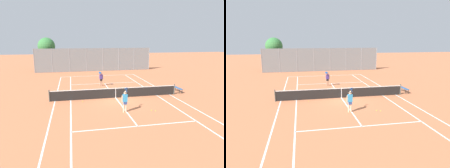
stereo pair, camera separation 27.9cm
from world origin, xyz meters
TOP-DOWN VIEW (x-y plane):
  - ground_plane at (0.00, 0.00)m, footprint 120.00×120.00m
  - court_line_markings at (0.00, 0.00)m, footprint 11.10×23.90m
  - tennis_net at (0.00, 0.00)m, footprint 12.00×0.10m
  - player_near_side at (-0.13, -3.78)m, footprint 0.63×0.76m
  - player_far_left at (-0.60, 5.17)m, footprint 0.60×0.79m
  - loose_tennis_ball_0 at (-4.32, 1.85)m, footprint 0.07×0.07m
  - loose_tennis_ball_1 at (1.95, -3.92)m, footprint 0.07×0.07m
  - loose_tennis_ball_2 at (-0.13, 6.22)m, footprint 0.07×0.07m
  - loose_tennis_ball_3 at (2.21, -4.09)m, footprint 0.07×0.07m
  - loose_tennis_ball_4 at (-3.09, -0.57)m, footprint 0.07×0.07m
  - courtside_bench at (6.77, 0.76)m, footprint 0.36×1.50m
  - back_fence at (-0.00, 16.46)m, footprint 19.71×0.08m
  - tree_behind_left at (-7.94, 18.32)m, footprint 2.87×2.87m

SIDE VIEW (x-z plane):
  - ground_plane at x=0.00m, z-range 0.00..0.00m
  - court_line_markings at x=0.00m, z-range 0.00..0.01m
  - loose_tennis_ball_0 at x=-4.32m, z-range 0.00..0.07m
  - loose_tennis_ball_1 at x=1.95m, z-range 0.00..0.07m
  - loose_tennis_ball_2 at x=-0.13m, z-range 0.00..0.07m
  - loose_tennis_ball_3 at x=2.21m, z-range 0.00..0.07m
  - loose_tennis_ball_4 at x=-3.09m, z-range 0.00..0.07m
  - courtside_bench at x=6.77m, z-range 0.18..0.64m
  - tennis_net at x=0.00m, z-range -0.03..1.04m
  - player_near_side at x=-0.13m, z-range 0.04..1.81m
  - player_far_left at x=-0.60m, z-range 0.04..1.81m
  - back_fence at x=0.00m, z-range 0.00..3.93m
  - tree_behind_left at x=-7.94m, z-range 1.30..6.97m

